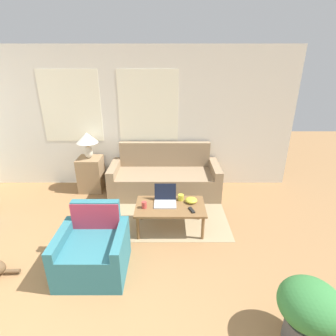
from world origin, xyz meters
TOP-DOWN VIEW (x-y plane):
  - wall_back at (-0.00, 3.82)m, footprint 6.70×0.06m
  - rug at (1.02, 2.76)m, footprint 1.81×1.79m
  - couch at (0.93, 3.40)m, footprint 2.00×0.81m
  - armchair at (0.11, 1.39)m, footprint 0.77×0.71m
  - side_table at (-0.48, 3.49)m, footprint 0.44×0.44m
  - table_lamp at (-0.48, 3.49)m, footprint 0.39×0.39m
  - coffee_table at (1.02, 2.20)m, footprint 1.00×0.60m
  - laptop at (0.95, 2.28)m, footprint 0.32×0.31m
  - cup_navy at (0.65, 2.14)m, footprint 0.07×0.07m
  - cup_yellow at (1.18, 2.37)m, footprint 0.09×0.09m
  - snack_bowl at (1.33, 2.30)m, footprint 0.18×0.18m
  - tv_remote at (1.32, 2.07)m, footprint 0.09×0.16m
  - potted_plant at (2.18, 0.50)m, footprint 0.53×0.53m

SIDE VIEW (x-z plane):
  - rug at x=1.02m, z-range 0.00..0.01m
  - armchair at x=0.11m, z-range -0.13..0.65m
  - couch at x=0.93m, z-range -0.18..0.73m
  - side_table at x=-0.48m, z-range 0.00..0.65m
  - coffee_table at x=1.02m, z-range 0.15..0.55m
  - potted_plant at x=2.18m, z-range 0.06..0.71m
  - tv_remote at x=1.32m, z-range 0.39..0.41m
  - snack_bowl at x=1.33m, z-range 0.39..0.46m
  - cup_yellow at x=1.18m, z-range 0.39..0.48m
  - cup_navy at x=0.65m, z-range 0.39..0.49m
  - laptop at x=0.95m, z-range 0.32..0.58m
  - table_lamp at x=-0.48m, z-range 0.75..1.24m
  - wall_back at x=0.00m, z-range 0.01..2.61m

